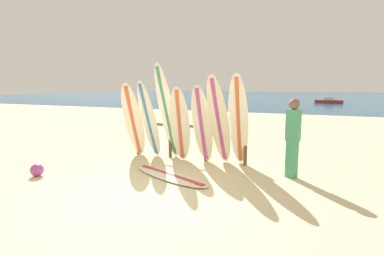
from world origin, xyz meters
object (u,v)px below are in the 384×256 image
at_px(beachgoer_standing, 293,135).
at_px(small_boat_offshore, 329,101).
at_px(surfboard_leaning_right, 219,121).
at_px(surfboard_leaning_center_left, 167,112).
at_px(surfboard_leaning_left, 149,120).
at_px(surfboard_leaning_center_right, 202,124).
at_px(surfboard_rack, 187,135).
at_px(surfboard_lying_on_sand, 170,176).
at_px(surfboard_leaning_far_left, 133,120).
at_px(surfboard_leaning_center, 180,124).
at_px(beach_ball, 37,170).
at_px(surfboard_leaning_far_right, 239,121).

height_order(beachgoer_standing, small_boat_offshore, beachgoer_standing).
bearing_deg(surfboard_leaning_right, beachgoer_standing, -7.15).
bearing_deg(surfboard_leaning_center_left, surfboard_leaning_left, -170.90).
height_order(surfboard_leaning_center_right, small_boat_offshore, surfboard_leaning_center_right).
relative_size(surfboard_rack, beachgoer_standing, 1.92).
bearing_deg(surfboard_leaning_center_right, surfboard_lying_on_sand, -96.85).
distance_m(surfboard_leaning_far_left, beachgoer_standing, 4.24).
relative_size(surfboard_leaning_center, beach_ball, 6.97).
xyz_separation_m(surfboard_leaning_center_left, surfboard_leaning_far_right, (1.96, -0.02, -0.14)).
bearing_deg(surfboard_lying_on_sand, small_boat_offshore, 84.56).
xyz_separation_m(surfboard_leaning_far_left, beachgoer_standing, (4.23, -0.18, -0.09)).
distance_m(surfboard_leaning_center, beach_ball, 3.48).
relative_size(surfboard_leaning_right, surfboard_leaning_far_right, 0.99).
xyz_separation_m(surfboard_rack, beach_ball, (-2.36, -2.82, -0.53)).
relative_size(surfboard_leaning_right, surfboard_lying_on_sand, 1.00).
height_order(surfboard_leaning_far_left, surfboard_leaning_center_right, surfboard_leaning_far_left).
bearing_deg(surfboard_leaning_far_left, surfboard_leaning_center_right, 4.48).
bearing_deg(surfboard_leaning_center_left, surfboard_leaning_far_right, -0.44).
height_order(surfboard_leaning_far_left, surfboard_leaning_center_left, surfboard_leaning_center_left).
relative_size(surfboard_rack, surfboard_leaning_center_left, 1.28).
bearing_deg(surfboard_leaning_center, small_boat_offshore, 83.58).
bearing_deg(beachgoer_standing, surfboard_lying_on_sand, -155.93).
xyz_separation_m(surfboard_leaning_far_left, surfboard_lying_on_sand, (1.81, -1.26, -1.00)).
xyz_separation_m(surfboard_lying_on_sand, beach_ball, (-2.72, -1.13, 0.11)).
relative_size(surfboard_leaning_far_right, surfboard_lying_on_sand, 1.01).
distance_m(beachgoer_standing, beach_ball, 5.65).
relative_size(surfboard_rack, surfboard_leaning_right, 1.46).
bearing_deg(beach_ball, surfboard_lying_on_sand, 22.56).
height_order(surfboard_leaning_center_right, surfboard_leaning_right, surfboard_leaning_right).
relative_size(surfboard_leaning_left, surfboard_leaning_center, 1.08).
bearing_deg(surfboard_leaning_left, surfboard_leaning_center_right, 3.79).
distance_m(surfboard_leaning_left, surfboard_leaning_center, 0.93).
bearing_deg(surfboard_leaning_right, surfboard_leaning_center_right, 166.66).
height_order(surfboard_leaning_right, surfboard_leaning_far_right, surfboard_leaning_far_right).
height_order(surfboard_rack, surfboard_leaning_far_right, surfboard_leaning_far_right).
relative_size(surfboard_leaning_far_left, surfboard_leaning_center_left, 0.81).
relative_size(surfboard_leaning_center, beachgoer_standing, 1.15).
distance_m(surfboard_rack, surfboard_leaning_right, 1.19).
bearing_deg(surfboard_leaning_far_left, small_boat_offshore, 81.09).
distance_m(surfboard_leaning_far_left, surfboard_leaning_center_right, 1.99).
bearing_deg(beach_ball, small_boat_offshore, 80.20).
relative_size(surfboard_leaning_center_right, surfboard_lying_on_sand, 0.90).
bearing_deg(surfboard_leaning_right, surfboard_rack, 159.27).
xyz_separation_m(surfboard_lying_on_sand, beachgoer_standing, (2.42, 1.08, 0.91)).
relative_size(surfboard_leaning_far_left, surfboard_leaning_far_right, 0.91).
bearing_deg(small_boat_offshore, beach_ball, -99.80).
bearing_deg(surfboard_leaning_center_left, surfboard_leaning_center_right, 1.02).
xyz_separation_m(surfboard_leaning_center_left, beachgoer_standing, (3.24, -0.32, -0.34)).
bearing_deg(beach_ball, surfboard_leaning_far_right, 33.12).
height_order(surfboard_rack, surfboard_leaning_right, surfboard_leaning_right).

